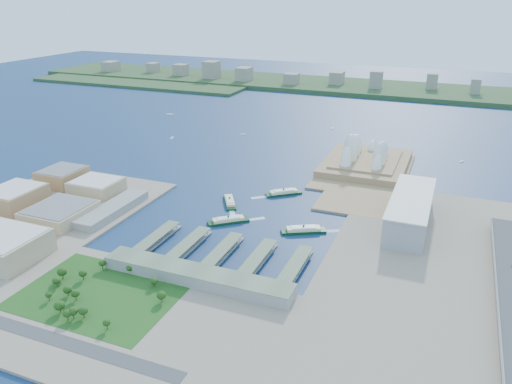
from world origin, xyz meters
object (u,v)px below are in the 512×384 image
at_px(toaster_building, 410,211).
at_px(opera_house, 367,149).
at_px(ferry_d, 304,228).
at_px(ferry_b, 284,191).
at_px(ferry_c, 228,219).
at_px(ferry_a, 230,200).

bearing_deg(toaster_building, opera_house, 114.23).
height_order(toaster_building, ferry_d, toaster_building).
distance_m(ferry_b, ferry_c, 118.86).
bearing_deg(ferry_b, ferry_d, -8.11).
bearing_deg(ferry_c, ferry_b, -55.98).
height_order(ferry_a, ferry_d, ferry_d).
relative_size(toaster_building, ferry_c, 2.97).
bearing_deg(ferry_c, opera_house, -63.11).
distance_m(toaster_building, ferry_a, 236.07).
xyz_separation_m(opera_house, ferry_b, (-86.83, -161.46, -27.08)).
height_order(toaster_building, ferry_b, toaster_building).
bearing_deg(toaster_building, ferry_c, -160.30).
distance_m(ferry_a, ferry_d, 128.11).
xyz_separation_m(toaster_building, ferry_d, (-115.31, -65.92, -15.41)).
bearing_deg(opera_house, toaster_building, -65.77).
bearing_deg(ferry_b, ferry_a, -83.52).
bearing_deg(ferry_c, ferry_a, -16.12).
distance_m(toaster_building, ferry_b, 181.65).
bearing_deg(ferry_b, opera_house, 113.12).
relative_size(toaster_building, ferry_a, 3.09).
height_order(ferry_a, ferry_b, ferry_b).
bearing_deg(toaster_building, ferry_a, -175.24).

